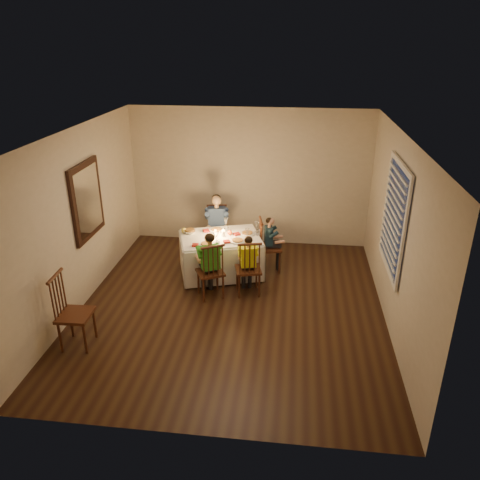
# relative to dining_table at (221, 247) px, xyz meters

# --- Properties ---
(ground) EXTENTS (5.00, 5.00, 0.00)m
(ground) POSITION_rel_dining_table_xyz_m (0.33, -1.05, -0.49)
(ground) COLOR black
(ground) RESTS_ON ground
(wall_left) EXTENTS (0.02, 5.00, 2.60)m
(wall_left) POSITION_rel_dining_table_xyz_m (-1.92, -1.05, 0.81)
(wall_left) COLOR beige
(wall_left) RESTS_ON ground
(wall_right) EXTENTS (0.02, 5.00, 2.60)m
(wall_right) POSITION_rel_dining_table_xyz_m (2.58, -1.05, 0.81)
(wall_right) COLOR beige
(wall_right) RESTS_ON ground
(wall_back) EXTENTS (4.50, 0.02, 2.60)m
(wall_back) POSITION_rel_dining_table_xyz_m (0.33, 1.45, 0.81)
(wall_back) COLOR beige
(wall_back) RESTS_ON ground
(ceiling) EXTENTS (5.00, 5.00, 0.00)m
(ceiling) POSITION_rel_dining_table_xyz_m (0.33, -1.05, 2.11)
(ceiling) COLOR white
(ceiling) RESTS_ON wall_back
(dining_table) EXTENTS (1.55, 1.32, 0.66)m
(dining_table) POSITION_rel_dining_table_xyz_m (0.00, 0.00, 0.00)
(dining_table) COLOR white
(dining_table) RESTS_ON ground
(chair_adult) EXTENTS (0.44, 0.42, 0.94)m
(chair_adult) POSITION_rel_dining_table_xyz_m (-0.18, 0.72, -0.49)
(chair_adult) COLOR #3B1B10
(chair_adult) RESTS_ON ground
(chair_near_left) EXTENTS (0.51, 0.50, 0.94)m
(chair_near_left) POSITION_rel_dining_table_xyz_m (-0.04, -0.77, -0.49)
(chair_near_left) COLOR #3B1B10
(chair_near_left) RESTS_ON ground
(chair_near_right) EXTENTS (0.46, 0.45, 0.94)m
(chair_near_right) POSITION_rel_dining_table_xyz_m (0.53, -0.60, -0.49)
(chair_near_right) COLOR #3B1B10
(chair_near_right) RESTS_ON ground
(chair_end) EXTENTS (0.43, 0.45, 0.94)m
(chair_end) POSITION_rel_dining_table_xyz_m (0.82, 0.26, -0.49)
(chair_end) COLOR #3B1B10
(chair_end) RESTS_ON ground
(chair_extra) EXTENTS (0.42, 0.44, 1.04)m
(chair_extra) POSITION_rel_dining_table_xyz_m (-1.54, -2.22, -0.49)
(chair_extra) COLOR #3B1B10
(chair_extra) RESTS_ON ground
(adult) EXTENTS (0.47, 0.44, 1.17)m
(adult) POSITION_rel_dining_table_xyz_m (-0.18, 0.72, -0.49)
(adult) COLOR navy
(adult) RESTS_ON ground
(child_green) EXTENTS (0.47, 0.46, 1.08)m
(child_green) POSITION_rel_dining_table_xyz_m (-0.04, -0.77, -0.49)
(child_green) COLOR green
(child_green) RESTS_ON ground
(child_yellow) EXTENTS (0.37, 0.35, 0.99)m
(child_yellow) POSITION_rel_dining_table_xyz_m (0.53, -0.60, -0.49)
(child_yellow) COLOR yellow
(child_yellow) RESTS_ON ground
(child_teal) EXTENTS (0.32, 0.34, 0.96)m
(child_teal) POSITION_rel_dining_table_xyz_m (0.82, 0.26, -0.49)
(child_teal) COLOR #182F3D
(child_teal) RESTS_ON ground
(setting_adult) EXTENTS (0.33, 0.33, 0.02)m
(setting_adult) POSITION_rel_dining_table_xyz_m (-0.10, 0.25, 0.21)
(setting_adult) COLOR white
(setting_adult) RESTS_ON dining_table
(setting_green) EXTENTS (0.33, 0.33, 0.02)m
(setting_green) POSITION_rel_dining_table_xyz_m (-0.16, -0.36, 0.21)
(setting_green) COLOR white
(setting_green) RESTS_ON dining_table
(setting_yellow) EXTENTS (0.33, 0.33, 0.02)m
(setting_yellow) POSITION_rel_dining_table_xyz_m (0.31, -0.17, 0.21)
(setting_yellow) COLOR white
(setting_yellow) RESTS_ON dining_table
(setting_teal) EXTENTS (0.33, 0.33, 0.02)m
(setting_teal) POSITION_rel_dining_table_xyz_m (0.43, 0.16, 0.21)
(setting_teal) COLOR white
(setting_teal) RESTS_ON dining_table
(candle_left) EXTENTS (0.06, 0.06, 0.10)m
(candle_left) POSITION_rel_dining_table_xyz_m (-0.08, -0.03, 0.25)
(candle_left) COLOR white
(candle_left) RESTS_ON dining_table
(candle_right) EXTENTS (0.06, 0.06, 0.10)m
(candle_right) POSITION_rel_dining_table_xyz_m (0.05, 0.02, 0.25)
(candle_right) COLOR white
(candle_right) RESTS_ON dining_table
(squash) EXTENTS (0.09, 0.09, 0.09)m
(squash) POSITION_rel_dining_table_xyz_m (-0.64, 0.09, 0.24)
(squash) COLOR yellow
(squash) RESTS_ON dining_table
(orange_fruit) EXTENTS (0.08, 0.08, 0.08)m
(orange_fruit) POSITION_rel_dining_table_xyz_m (0.15, 0.09, 0.24)
(orange_fruit) COLOR #F55314
(orange_fruit) RESTS_ON dining_table
(serving_bowl) EXTENTS (0.23, 0.23, 0.05)m
(serving_bowl) POSITION_rel_dining_table_xyz_m (-0.53, 0.09, 0.22)
(serving_bowl) COLOR white
(serving_bowl) RESTS_ON dining_table
(wall_mirror) EXTENTS (0.06, 0.95, 1.15)m
(wall_mirror) POSITION_rel_dining_table_xyz_m (-1.89, -0.75, 1.01)
(wall_mirror) COLOR black
(wall_mirror) RESTS_ON wall_left
(window_blinds) EXTENTS (0.07, 1.34, 1.54)m
(window_blinds) POSITION_rel_dining_table_xyz_m (2.54, -0.95, 1.01)
(window_blinds) COLOR #0D1936
(window_blinds) RESTS_ON wall_right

